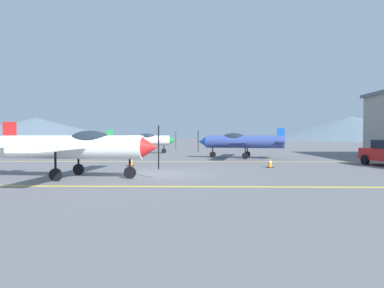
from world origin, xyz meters
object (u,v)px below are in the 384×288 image
(traffic_cone_front, at_px, (131,161))
(traffic_cone_side, at_px, (270,163))
(airplane_near, at_px, (78,146))
(airplane_far, at_px, (141,140))
(airplane_mid, at_px, (241,141))

(traffic_cone_front, relative_size, traffic_cone_side, 1.00)
(airplane_near, relative_size, traffic_cone_side, 14.15)
(airplane_near, xyz_separation_m, traffic_cone_side, (9.52, 4.69, -1.12))
(airplane_far, xyz_separation_m, traffic_cone_side, (10.21, -14.32, -1.12))
(airplane_near, height_order, airplane_far, same)
(airplane_near, relative_size, airplane_mid, 1.00)
(airplane_near, bearing_deg, airplane_far, 92.09)
(airplane_far, bearing_deg, traffic_cone_side, -54.50)
(traffic_cone_side, bearing_deg, airplane_far, 125.50)
(traffic_cone_front, xyz_separation_m, traffic_cone_side, (8.37, -0.77, 0.00))
(traffic_cone_front, bearing_deg, airplane_mid, 42.22)
(airplane_far, relative_size, traffic_cone_side, 14.16)
(airplane_mid, distance_m, airplane_far, 11.58)
(airplane_near, distance_m, traffic_cone_front, 5.68)
(airplane_far, distance_m, traffic_cone_side, 17.63)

